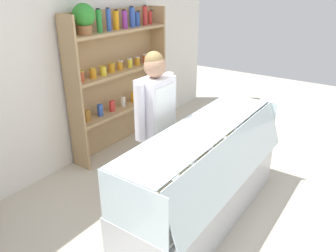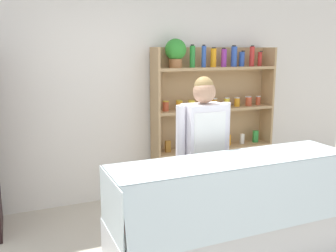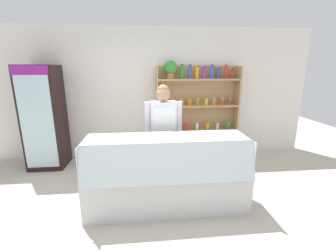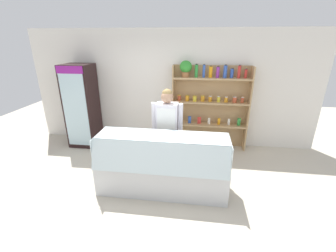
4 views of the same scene
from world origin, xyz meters
The scene contains 4 objects.
back_wall centered at (0.00, 2.13, 1.35)m, with size 6.80×0.10×2.70m, color white.
shelving_unit centered at (0.88, 1.94, 1.16)m, with size 1.73×0.29×2.03m.
deli_display_case centered at (0.11, 0.09, 0.31)m, with size 2.16×0.73×1.01m.
shop_clerk centered at (0.12, 0.68, 0.97)m, with size 0.58×0.25×1.65m.
Camera 2 is at (-1.57, -2.41, 1.90)m, focal length 40.00 mm.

